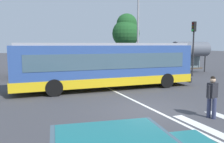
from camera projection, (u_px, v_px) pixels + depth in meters
The scene contains 15 objects.
ground_plane at pixel (147, 110), 10.67m from camera, with size 160.00×160.00×0.00m, color #3D3D42.
city_transit_bus at pixel (106, 65), 15.67m from camera, with size 12.09×2.79×3.06m.
pedestrian_crossing_street at pixel (212, 95), 9.41m from camera, with size 0.57×0.38×1.72m.
parked_car_charcoal at pixel (23, 68), 21.78m from camera, with size 1.96×4.54×1.35m.
parked_car_white at pixel (50, 67), 22.51m from camera, with size 2.16×4.63×1.35m.
parked_car_teal at pixel (79, 66), 23.52m from camera, with size 1.98×4.56×1.35m.
parked_car_silver at pixel (103, 66), 24.60m from camera, with size 2.14×4.62×1.35m.
parked_car_red at pixel (128, 65), 25.41m from camera, with size 2.07×4.60×1.35m.
parked_car_blue at pixel (149, 64), 26.45m from camera, with size 2.27×4.66×1.35m.
traffic_light_far_corner at pixel (193, 40), 21.61m from camera, with size 0.33×0.32×5.03m.
bus_stop_shelter at pixel (191, 50), 24.49m from camera, with size 4.05×1.54×3.25m.
twin_arm_street_lamp at pixel (138, 16), 23.91m from camera, with size 4.61×0.32×9.63m.
background_tree_right at pixel (126, 31), 30.95m from camera, with size 3.61×3.61×7.01m.
crosswalk_painted_stripes at pixel (206, 128), 8.35m from camera, with size 7.13×3.25×0.01m.
lane_center_line at pixel (133, 100), 12.62m from camera, with size 0.16×24.00×0.01m, color silver.
Camera 1 is at (-5.35, -9.06, 2.97)m, focal length 37.71 mm.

